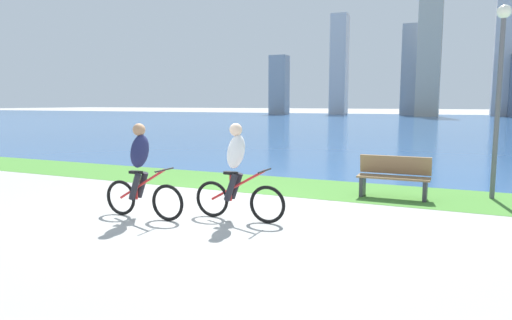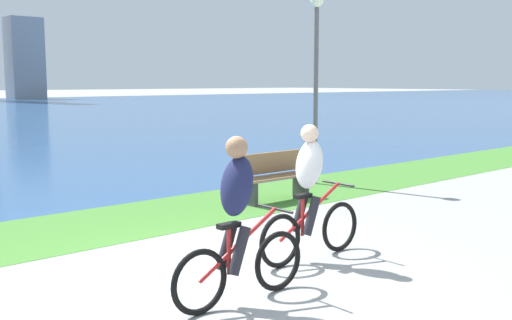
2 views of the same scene
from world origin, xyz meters
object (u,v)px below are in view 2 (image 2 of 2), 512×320
object	(u,v)px
bench_near_path	(274,177)
lamppost_tall	(316,62)
cyclist_lead	(310,193)
cyclist_trailing	(238,221)

from	to	relation	value
bench_near_path	lamppost_tall	distance (m)	3.03
cyclist_lead	bench_near_path	distance (m)	3.81
cyclist_trailing	bench_near_path	world-z (taller)	cyclist_trailing
bench_near_path	lamppost_tall	world-z (taller)	lamppost_tall
cyclist_trailing	bench_near_path	distance (m)	5.30
cyclist_lead	lamppost_tall	bearing A→B (deg)	42.54
lamppost_tall	cyclist_lead	bearing A→B (deg)	-137.46
cyclist_lead	bench_near_path	xyz separation A→B (m)	(2.24, 3.06, -0.39)
cyclist_trailing	lamppost_tall	distance (m)	7.51
cyclist_lead	cyclist_trailing	xyz separation A→B (m)	(-1.61, -0.56, -0.00)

